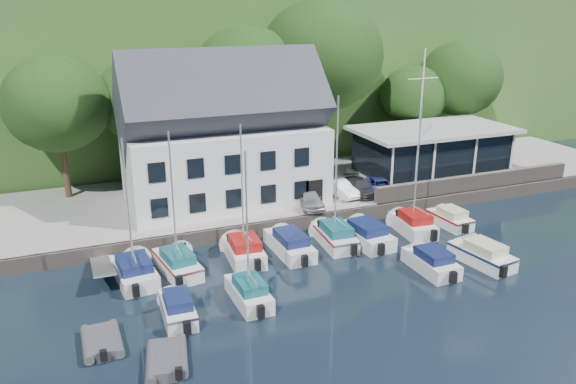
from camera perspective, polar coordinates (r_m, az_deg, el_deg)
name	(u,v)px	position (r m, az deg, el deg)	size (l,w,h in m)	color
ground	(434,293)	(31.98, 14.58, -9.94)	(180.00, 180.00, 0.00)	black
quay	(305,190)	(45.73, 1.76, 0.19)	(60.00, 13.00, 1.00)	gray
quay_face	(342,217)	(40.22, 5.47, -2.53)	(60.00, 0.30, 1.00)	#60574C
hillside	(185,53)	(86.28, -10.43, 13.73)	(160.00, 75.00, 16.00)	#335520
harbor_building	(223,142)	(41.23, -6.59, 5.03)	(14.40, 8.20, 8.70)	silver
club_pavilion	(432,151)	(49.11, 14.39, 4.01)	(13.20, 7.20, 4.10)	black
seawall	(476,182)	(46.65, 18.52, 1.00)	(18.00, 0.50, 1.20)	#60574C
gangway	(103,275)	(34.63, -18.25, -7.99)	(1.20, 6.00, 1.40)	silver
car_silver	(309,198)	(40.34, 2.13, -0.64)	(1.55, 3.86, 1.32)	#A0A0A5
car_white	(340,188)	(42.88, 5.31, 0.40)	(1.27, 3.64, 1.20)	silver
car_dgrey	(360,187)	(43.49, 7.35, 0.53)	(1.58, 3.88, 1.13)	#303036
car_blue	(381,186)	(43.79, 9.40, 0.60)	(1.38, 3.49, 1.19)	#33469C
flagpole	(420,122)	(43.71, 13.25, 6.91)	(2.61, 0.20, 10.89)	silver
tree_0	(60,128)	(44.49, -22.13, 6.00)	(7.71, 7.71, 10.54)	black
tree_1	(145,122)	(46.01, -14.28, 6.95)	(7.45, 7.45, 10.18)	black
tree_2	(247,102)	(47.35, -4.15, 9.12)	(9.03, 9.03, 12.34)	black
tree_3	(321,85)	(49.74, 3.39, 10.84)	(10.60, 10.60, 14.48)	black
tree_4	(412,112)	(54.63, 12.51, 7.98)	(6.24, 6.24, 8.53)	black
tree_5	(459,98)	(57.00, 16.94, 9.15)	(7.82, 7.82, 10.69)	black
boat_r1_0	(128,207)	(31.72, -15.95, -1.46)	(2.17, 6.01, 8.92)	silver
boat_r1_1	(173,202)	(32.19, -11.59, -1.00)	(1.87, 6.03, 8.73)	silver
boat_r1_2	(242,187)	(33.14, -4.69, 0.47)	(2.13, 5.69, 9.35)	silver
boat_r1_3	(289,242)	(35.40, 0.14, -5.08)	(1.99, 6.63, 1.46)	silver
boat_r1_4	(336,177)	(35.35, 4.92, 1.54)	(1.96, 6.11, 9.24)	silver
boat_r1_5	(365,232)	(37.09, 7.85, -4.05)	(2.18, 6.30, 1.54)	silver
boat_r1_6	(417,167)	(38.11, 12.99, 2.53)	(2.04, 5.62, 9.41)	silver
boat_r1_7	(450,217)	(41.21, 16.12, -2.42)	(1.73, 4.90, 1.35)	silver
boat_r2_0	(177,305)	(29.06, -11.19, -11.22)	(1.61, 5.08, 1.36)	silver
boat_r2_1	(247,226)	(28.40, -4.19, -3.49)	(1.69, 5.40, 8.60)	silver
boat_r2_3	(431,259)	(34.19, 14.34, -6.66)	(1.91, 5.44, 1.40)	silver
boat_r2_4	(482,252)	(35.93, 19.11, -5.81)	(1.91, 5.84, 1.45)	silver
dinghy_0	(102,340)	(27.86, -18.40, -14.10)	(1.80, 3.00, 0.70)	#3A3A3F
dinghy_1	(167,358)	(25.95, -12.22, -16.13)	(1.86, 3.09, 0.72)	#3A3A3F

